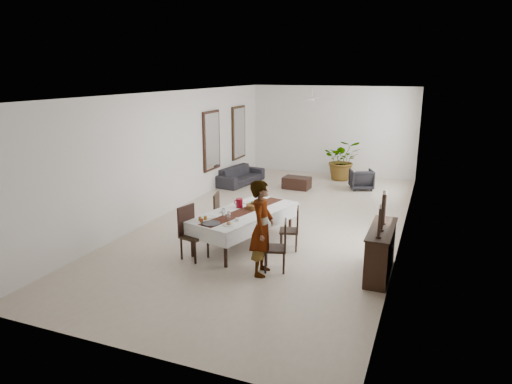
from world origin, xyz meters
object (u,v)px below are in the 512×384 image
object	(u,v)px
dining_table_top	(244,213)
sideboard_body	(380,252)
red_pitcher	(239,203)
woman	(262,228)
sofa	(241,175)

from	to	relation	value
dining_table_top	sideboard_body	distance (m)	2.99
red_pitcher	woman	bearing A→B (deg)	-53.05
red_pitcher	sofa	bearing A→B (deg)	113.28
sofa	sideboard_body	bearing A→B (deg)	-127.28
sideboard_body	sofa	distance (m)	7.72
red_pitcher	woman	size ratio (longest dim) A/B	0.11
dining_table_top	woman	xyz separation A→B (m)	(0.88, -1.23, 0.16)
red_pitcher	sideboard_body	distance (m)	3.25
woman	sofa	world-z (taller)	woman
sideboard_body	sofa	xyz separation A→B (m)	(-5.28, 5.63, -0.16)
sideboard_body	red_pitcher	bearing A→B (deg)	167.74
woman	sofa	bearing A→B (deg)	19.16
dining_table_top	red_pitcher	xyz separation A→B (m)	(-0.21, 0.21, 0.14)
woman	sofa	size ratio (longest dim) A/B	0.92
sideboard_body	dining_table_top	bearing A→B (deg)	170.89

